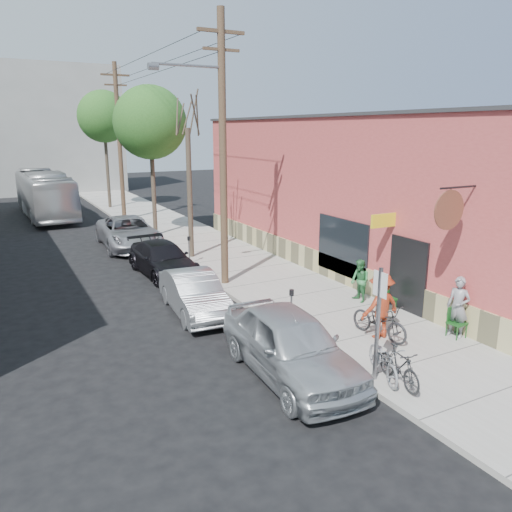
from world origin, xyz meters
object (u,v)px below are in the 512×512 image
patio_chair_a (388,298)px  parked_bike_a (399,366)px  parking_meter_far (189,245)px  car_2 (163,259)px  car_3 (129,232)px  patio_chair_b (457,323)px  parked_bike_b (384,360)px  patron_grey (458,307)px  bus (45,194)px  car_0 (290,344)px  cyclist (381,306)px  car_1 (194,294)px  sign_post (378,314)px  tree_leafy_far (104,117)px  tree_leafy_mid (150,123)px  patron_green (360,281)px  utility_pole_near (221,146)px  parking_meter_near (291,303)px  tree_bare (190,194)px

patio_chair_a → parked_bike_a: parked_bike_a is taller
parking_meter_far → car_2: size_ratio=0.26×
car_2 → car_3: (0.00, 5.74, 0.12)m
parking_meter_far → patio_chair_b: (3.90, -11.42, -0.39)m
parking_meter_far → parked_bike_b: 12.28m
patron_grey → bus: bus is taller
car_2 → car_0: bearing=-93.0°
cyclist → car_1: (-3.87, 4.71, -0.42)m
sign_post → tree_leafy_far: tree_leafy_far is taller
tree_leafy_mid → car_2: tree_leafy_mid is taller
parking_meter_far → car_2: parking_meter_far is taller
car_0 → bus: bearing=98.6°
tree_leafy_mid → car_2: bearing=-104.7°
tree_leafy_far → patron_green: 27.35m
utility_pole_near → car_0: (-1.59, -7.51, -4.56)m
tree_leafy_far → patron_grey: 30.98m
patio_chair_a → bus: bearing=108.7°
car_1 → tree_leafy_far: bearing=88.7°
car_1 → parking_meter_near: bearing=-52.1°
patio_chair_a → car_2: bearing=124.1°
sign_post → parked_bike_b: (0.26, -0.01, -1.23)m
tree_leafy_far → bus: 7.30m
car_3 → tree_leafy_far: bearing=84.4°
car_1 → car_3: 10.73m
patron_grey → patron_green: (-0.53, 3.71, -0.15)m
car_3 → bus: (-2.76, 12.39, 0.79)m
utility_pole_near → tree_bare: bearing=84.9°
parking_meter_far → patron_grey: (3.95, -11.36, 0.06)m
parked_bike_b → bus: 30.08m
patio_chair_a → patron_green: patron_green is taller
patio_chair_b → parked_bike_b: size_ratio=0.51×
tree_leafy_far → patron_green: tree_leafy_far is taller
car_1 → bus: bus is taller
parking_meter_far → patio_chair_b: bearing=-71.1°
utility_pole_near → parked_bike_b: (0.22, -8.88, -4.80)m
parking_meter_far → sign_post: bearing=-89.5°
patio_chair_a → bus: 27.44m
tree_bare → parked_bike_b: tree_bare is taller
utility_pole_near → tree_leafy_mid: 10.37m
parking_meter_near → cyclist: size_ratio=0.64×
parking_meter_far → patron_green: bearing=-65.9°
utility_pole_near → parked_bike_a: utility_pole_near is taller
cyclist → tree_leafy_far: bearing=-86.1°
patron_grey → car_0: 5.42m
cyclist → car_0: cyclist is taller
tree_leafy_mid → car_1: bearing=-101.2°
patio_chair_a → patron_grey: (0.31, -2.53, 0.46)m
patio_chair_a → cyclist: 2.37m
utility_pole_near → parked_bike_b: utility_pole_near is taller
patron_grey → car_3: size_ratio=0.31×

